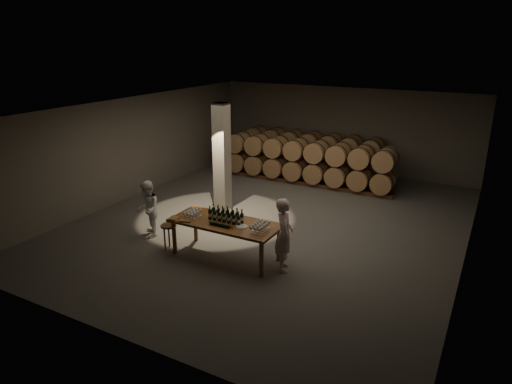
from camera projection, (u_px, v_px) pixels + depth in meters
The scene contains 15 objects.
room at pixel (222, 158), 13.40m from camera, with size 12.00×12.00×12.00m.
tasting_table at pixel (225, 226), 10.59m from camera, with size 2.60×1.10×0.90m.
barrel_stack_back at pixel (312, 151), 17.42m from camera, with size 5.48×0.95×1.57m.
barrel_stack_front at pixel (307, 161), 16.08m from camera, with size 6.26×0.95×1.57m.
bottle_cluster at pixel (226, 216), 10.57m from camera, with size 0.87×0.24×0.34m.
lying_bottles at pixel (220, 225), 10.28m from camera, with size 0.61×0.08×0.08m.
glass_cluster_left at pixel (192, 212), 10.80m from camera, with size 0.30×0.41×0.17m.
glass_cluster_right at pixel (260, 225), 10.06m from camera, with size 0.30×0.52×0.16m.
plate at pixel (242, 226), 10.28m from camera, with size 0.27×0.27×0.02m, color silver.
notebook_near at pixel (186, 220), 10.61m from camera, with size 0.28×0.22×0.03m, color olive.
notebook_corner at pixel (174, 218), 10.75m from camera, with size 0.20×0.26×0.02m, color olive.
pen at pixel (188, 221), 10.57m from camera, with size 0.01×0.01×0.16m, color black.
stool at pixel (169, 229), 11.08m from camera, with size 0.38×0.38×0.64m.
person_man at pixel (284, 235), 10.00m from camera, with size 0.62×0.40×1.69m, color beige.
person_woman at pixel (148, 209), 11.76m from camera, with size 0.73×0.57×1.50m, color white.
Camera 1 is at (5.30, -10.74, 4.95)m, focal length 32.00 mm.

